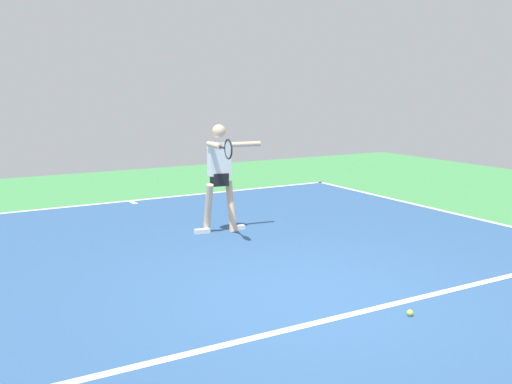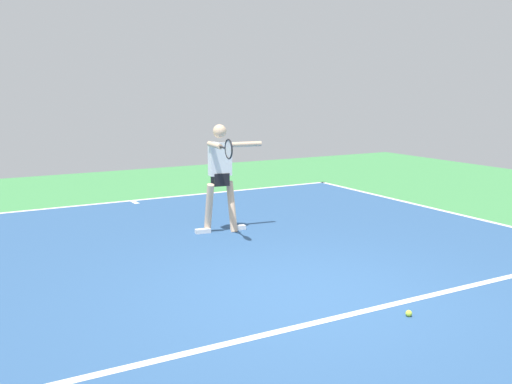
# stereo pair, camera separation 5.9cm
# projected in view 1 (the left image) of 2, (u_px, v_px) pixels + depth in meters

# --- Properties ---
(ground_plane) EXTENTS (21.55, 21.55, 0.00)m
(ground_plane) POSITION_uv_depth(u_px,v_px,m) (308.00, 295.00, 6.39)
(ground_plane) COLOR #428E4C
(court_surface) EXTENTS (9.61, 12.69, 0.00)m
(court_surface) POSITION_uv_depth(u_px,v_px,m) (308.00, 295.00, 6.39)
(court_surface) COLOR #2D5484
(court_surface) RESTS_ON ground_plane
(court_line_baseline_near) EXTENTS (9.61, 0.10, 0.01)m
(court_line_baseline_near) POSITION_uv_depth(u_px,v_px,m) (130.00, 201.00, 11.77)
(court_line_baseline_near) COLOR white
(court_line_baseline_near) RESTS_ON ground_plane
(court_line_service) EXTENTS (7.21, 0.10, 0.01)m
(court_line_service) POSITION_uv_depth(u_px,v_px,m) (346.00, 315.00, 5.82)
(court_line_service) COLOR white
(court_line_service) RESTS_ON ground_plane
(court_line_centre_mark) EXTENTS (0.10, 0.30, 0.01)m
(court_line_centre_mark) POSITION_uv_depth(u_px,v_px,m) (133.00, 202.00, 11.60)
(court_line_centre_mark) COLOR white
(court_line_centre_mark) RESTS_ON ground_plane
(tennis_player) EXTENTS (1.11, 1.19, 1.72)m
(tennis_player) POSITION_uv_depth(u_px,v_px,m) (220.00, 171.00, 9.05)
(tennis_player) COLOR beige
(tennis_player) RESTS_ON ground_plane
(tennis_ball_near_player) EXTENTS (0.07, 0.07, 0.07)m
(tennis_ball_near_player) POSITION_uv_depth(u_px,v_px,m) (410.00, 313.00, 5.81)
(tennis_ball_near_player) COLOR #C6E53D
(tennis_ball_near_player) RESTS_ON ground_plane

